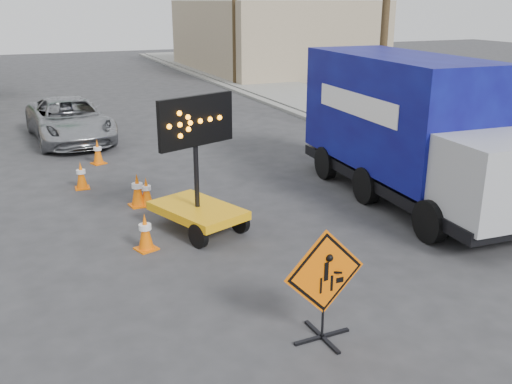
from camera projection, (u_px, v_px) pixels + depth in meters
ground at (317, 320)px, 8.68m from camera, size 100.00×100.00×0.00m
curb_right at (294, 112)px, 24.41m from camera, size 0.40×60.00×0.12m
sidewalk_right at (340, 108)px, 25.27m from camera, size 4.00×60.00×0.15m
building_right_far at (271, 36)px, 38.92m from camera, size 10.00×14.00×4.60m
construction_sign at (324, 283)px, 7.93m from camera, size 1.27×0.90×1.69m
arrow_board at (197, 202)px, 11.85m from camera, size 1.84×2.30×2.86m
pickup_truck at (69, 120)px, 19.56m from camera, size 2.75×5.35×1.44m
box_truck at (407, 137)px, 13.51m from camera, size 2.60×7.27×3.41m
cone_a at (145, 232)px, 11.02m from camera, size 0.48×0.48×0.75m
cone_b at (146, 192)px, 13.42m from camera, size 0.39×0.39×0.69m
cone_c at (137, 190)px, 13.38m from camera, size 0.45×0.45×0.79m
cone_d at (81, 175)px, 14.63m from camera, size 0.38×0.38×0.71m
cone_e at (98, 152)px, 16.85m from camera, size 0.48×0.48×0.73m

